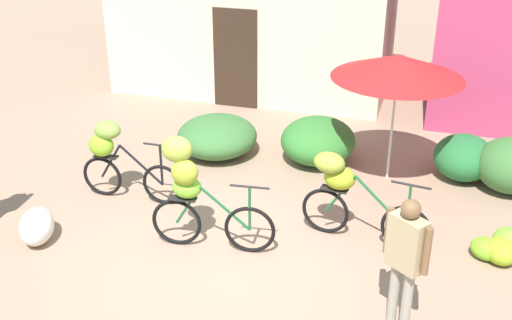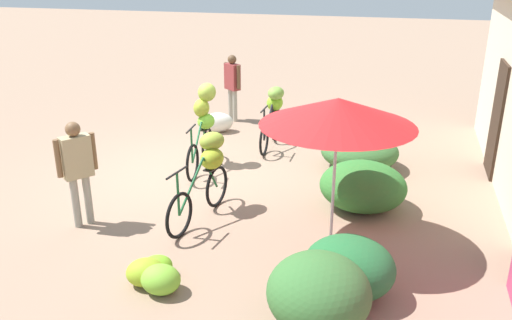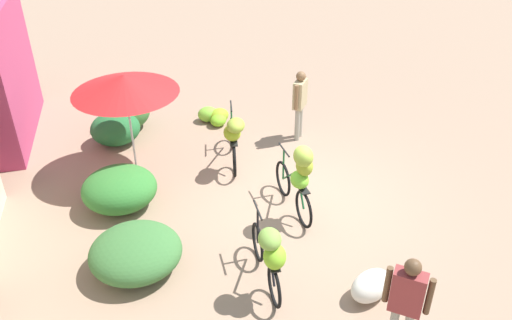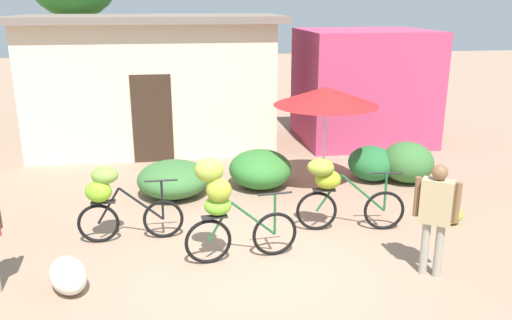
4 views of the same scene
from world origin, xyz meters
name	(u,v)px [view 1 (image 1 of 4)]	position (x,y,z in m)	size (l,w,h in m)	color
ground_plane	(219,255)	(0.00, 0.00, 0.00)	(60.00, 60.00, 0.00)	#967761
building_low	(255,13)	(-1.50, 6.50, 1.64)	(6.24, 3.09, 3.23)	beige
hedge_bush_front_left	(217,136)	(-1.07, 2.91, 0.33)	(1.36, 1.42, 0.66)	#386B34
hedge_bush_front_right	(318,141)	(0.63, 3.13, 0.37)	(1.24, 1.33, 0.74)	#31732E
hedge_bush_mid	(464,157)	(2.96, 3.20, 0.35)	(0.94, 1.05, 0.70)	#246834
hedge_bush_by_door	(511,165)	(3.64, 2.97, 0.41)	(1.04, 1.08, 0.83)	#386C32
market_umbrella	(398,66)	(1.83, 2.83, 1.84)	(1.98, 1.98, 2.02)	beige
bicycle_leftmost	(114,153)	(-1.98, 1.03, 0.72)	(1.60, 0.43, 1.20)	black
bicycle_near_pile	(192,186)	(-0.38, 0.13, 0.89)	(1.63, 0.37, 1.53)	black
bicycle_center_loaded	(346,188)	(1.45, 0.91, 0.74)	(1.73, 0.46, 1.21)	black
banana_pile_on_ground	(500,247)	(3.44, 0.99, 0.16)	(0.75, 0.77, 0.35)	#91B426
produce_sack	(37,226)	(-2.42, -0.37, 0.22)	(0.70, 0.44, 0.44)	silver
person_bystander	(406,252)	(2.32, -0.69, 0.95)	(0.49, 0.40, 1.56)	gray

